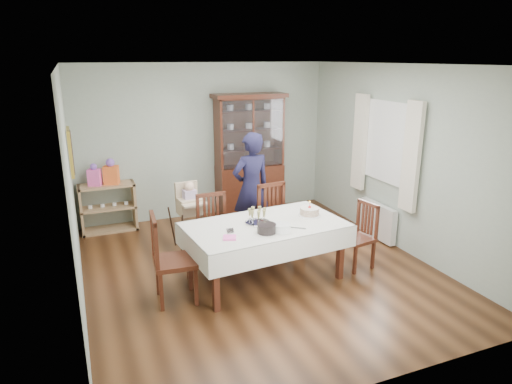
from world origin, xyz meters
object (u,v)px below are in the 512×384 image
chair_end_left (174,275)px  gift_bag_orange (111,173)px  chair_far_left (216,245)px  champagne_tray (257,219)px  gift_bag_pink (94,176)px  chair_far_right (277,235)px  chair_end_right (357,248)px  sideboard (108,208)px  woman (251,188)px  birthday_cake (309,212)px  dining_table (265,251)px  high_chair (191,222)px  china_cabinet (250,153)px

chair_end_left → gift_bag_orange: (-0.41, 2.64, 0.67)m
chair_far_left → champagne_tray: (0.38, -0.57, 0.52)m
chair_far_left → gift_bag_pink: size_ratio=2.72×
chair_far_right → chair_end_right: (0.86, -0.74, -0.04)m
sideboard → chair_far_left: size_ratio=0.91×
woman → gift_bag_pink: woman is taller
champagne_tray → birthday_cake: birthday_cake is taller
chair_far_right → chair_end_right: bearing=-46.2°
woman → gift_bag_orange: bearing=-43.1°
dining_table → chair_end_right: bearing=-6.2°
dining_table → chair_end_left: bearing=-175.3°
chair_end_right → birthday_cake: 0.87m
gift_bag_pink → chair_far_left: bearing=-53.3°
chair_end_left → champagne_tray: (1.13, 0.17, 0.50)m
dining_table → gift_bag_orange: bearing=122.5°
high_chair → gift_bag_pink: (-1.25, 1.19, 0.56)m
gift_bag_orange → champagne_tray: bearing=-58.1°
sideboard → birthday_cake: 3.48m
dining_table → high_chair: bearing=115.1°
dining_table → sideboard: size_ratio=2.33×
high_chair → dining_table: bearing=-71.6°
dining_table → gift_bag_pink: bearing=126.5°
chair_end_left → gift_bag_orange: bearing=13.5°
chair_far_right → gift_bag_orange: 2.92m
woman → birthday_cake: 1.23m
chair_end_left → sideboard: bearing=15.4°
woman → chair_end_left: bearing=32.8°
chair_far_left → gift_bag_pink: gift_bag_pink is taller
chair_end_right → gift_bag_pink: bearing=-139.9°
chair_end_left → high_chair: (0.57, 1.45, 0.09)m
sideboard → chair_far_right: chair_far_right is taller
chair_end_left → chair_end_right: bearing=-86.3°
chair_far_right → gift_bag_orange: (-2.07, 1.94, 0.68)m
chair_far_right → birthday_cake: 0.76m
chair_end_right → gift_bag_orange: (-2.93, 2.69, 0.72)m
chair_end_left → gift_bag_pink: gift_bag_pink is taller
sideboard → chair_far_right: bearing=-42.1°
chair_far_left → high_chair: bearing=102.3°
chair_far_left → high_chair: high_chair is taller
chair_end_left → chair_far_right: bearing=-62.4°
china_cabinet → chair_far_left: china_cabinet is taller
chair_far_left → high_chair: (-0.17, 0.72, 0.11)m
dining_table → chair_far_left: bearing=125.9°
champagne_tray → china_cabinet: bearing=70.8°
dining_table → chair_far_right: (0.45, 0.60, -0.07)m
dining_table → birthday_cake: birthday_cake is taller
gift_bag_orange → gift_bag_pink: bearing=180.0°
chair_end_left → gift_bag_pink: 2.80m
birthday_cake → gift_bag_pink: 3.56m
sideboard → chair_end_right: 4.06m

